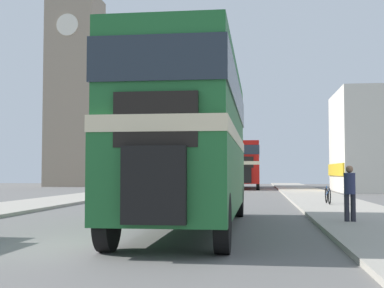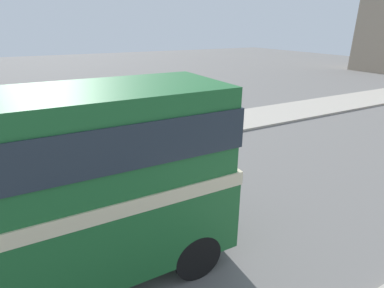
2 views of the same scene
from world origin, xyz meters
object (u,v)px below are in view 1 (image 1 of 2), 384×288
Objects in this scene: bus_distant at (246,162)px; bicycle_on_pavement at (328,196)px; pedestrian_walking at (350,190)px; church_tower at (76,33)px; double_decker_bus at (192,132)px.

bus_distant is 6.26× the size of bicycle_on_pavement.
bus_distant is 6.99× the size of pedestrian_walking.
bus_distant reaches higher than bicycle_on_pavement.
bus_distant is 24.05m from church_tower.
double_decker_bus is 0.95× the size of bus_distant.
bicycle_on_pavement is 41.98m from church_tower.
bus_distant is at bearing 99.18° from bicycle_on_pavement.
pedestrian_walking is at bearing -93.11° from bicycle_on_pavement.
double_decker_bus is 0.32× the size of church_tower.
double_decker_bus is at bearing -66.56° from church_tower.
bicycle_on_pavement is 0.05× the size of church_tower.
double_decker_bus is at bearing -91.01° from bus_distant.
church_tower is at bearing 162.96° from bus_distant.
bus_distant is 26.09m from bicycle_on_pavement.
church_tower is (-18.59, 5.70, 14.16)m from bus_distant.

